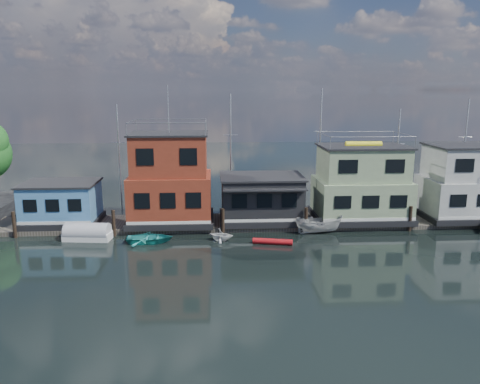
{
  "coord_description": "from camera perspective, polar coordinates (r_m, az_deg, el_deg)",
  "views": [
    {
      "loc": [
        -4.72,
        -28.38,
        11.83
      ],
      "look_at": [
        -2.41,
        12.0,
        3.0
      ],
      "focal_mm": 35.0,
      "sensor_mm": 36.0,
      "label": 1
    }
  ],
  "objects": [
    {
      "name": "houseboat_white",
      "position": [
        47.31,
        26.18,
        0.94
      ],
      "size": [
        8.4,
        5.9,
        6.66
      ],
      "color": "black",
      "rests_on": "dock"
    },
    {
      "name": "dock",
      "position": [
        42.29,
        3.27,
        -3.67
      ],
      "size": [
        48.0,
        5.0,
        0.4
      ],
      "primitive_type": "cube",
      "color": "#595147",
      "rests_on": "ground"
    },
    {
      "name": "dinghy_teal",
      "position": [
        37.86,
        -10.96,
        -5.53
      ],
      "size": [
        3.73,
        2.73,
        0.75
      ],
      "primitive_type": "imported",
      "rotation": [
        0.0,
        0.0,
        1.61
      ],
      "color": "teal",
      "rests_on": "ground"
    },
    {
      "name": "houseboat_blue",
      "position": [
        43.59,
        -20.93,
        -1.27
      ],
      "size": [
        6.4,
        4.9,
        3.66
      ],
      "color": "black",
      "rests_on": "dock"
    },
    {
      "name": "ground",
      "position": [
        31.11,
        5.79,
        -10.1
      ],
      "size": [
        160.0,
        160.0,
        0.0
      ],
      "primitive_type": "plane",
      "color": "black",
      "rests_on": "ground"
    },
    {
      "name": "tarp_runabout",
      "position": [
        39.73,
        -18.1,
        -4.79
      ],
      "size": [
        3.86,
        1.88,
        1.51
      ],
      "rotation": [
        0.0,
        0.0,
        -0.11
      ],
      "color": "white",
      "rests_on": "ground"
    },
    {
      "name": "dinghy_white",
      "position": [
        37.6,
        -2.34,
        -5.21
      ],
      "size": [
        2.35,
        2.15,
        1.04
      ],
      "primitive_type": "imported",
      "rotation": [
        0.0,
        0.0,
        1.31
      ],
      "color": "white",
      "rests_on": "ground"
    },
    {
      "name": "motorboat",
      "position": [
        39.96,
        9.59,
        -3.93
      ],
      "size": [
        4.0,
        1.51,
        1.54
      ],
      "primitive_type": "imported",
      "rotation": [
        0.0,
        0.0,
        1.57
      ],
      "color": "beige",
      "rests_on": "ground"
    },
    {
      "name": "houseboat_red",
      "position": [
        41.29,
        -8.47,
        1.39
      ],
      "size": [
        7.4,
        5.9,
        11.86
      ],
      "color": "black",
      "rests_on": "dock"
    },
    {
      "name": "background_masts",
      "position": [
        47.75,
        8.22,
        4.63
      ],
      "size": [
        36.4,
        0.16,
        12.0
      ],
      "color": "silver",
      "rests_on": "ground"
    },
    {
      "name": "pilings",
      "position": [
        39.33,
        3.26,
        -3.54
      ],
      "size": [
        42.28,
        0.28,
        2.2
      ],
      "color": "#2D2116",
      "rests_on": "ground"
    },
    {
      "name": "houseboat_green",
      "position": [
        43.29,
        14.57,
        0.89
      ],
      "size": [
        8.4,
        5.9,
        7.03
      ],
      "color": "black",
      "rests_on": "dock"
    },
    {
      "name": "red_kayak",
      "position": [
        36.91,
        4.0,
        -6.04
      ],
      "size": [
        3.14,
        1.11,
        0.46
      ],
      "primitive_type": "cylinder",
      "rotation": [
        0.0,
        1.57,
        -0.22
      ],
      "color": "red",
      "rests_on": "ground"
    },
    {
      "name": "houseboat_dark",
      "position": [
        41.66,
        2.62,
        -0.76
      ],
      "size": [
        7.4,
        6.1,
        4.06
      ],
      "color": "black",
      "rests_on": "dock"
    }
  ]
}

